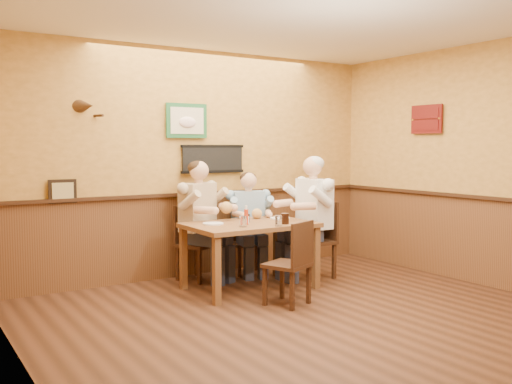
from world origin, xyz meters
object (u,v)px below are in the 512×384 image
Objects in this scene: diner_white_elder at (314,223)px; pepper_shaker at (248,218)px; diner_blue_polo at (248,228)px; hot_sauce_bottle at (246,216)px; cola_tumbler at (285,219)px; chair_back_right at (248,242)px; water_glass_left at (243,221)px; salt_shaker at (248,220)px; dining_table at (250,231)px; diner_tan_shirt at (198,227)px; water_glass_mid at (278,221)px; chair_near_side at (287,263)px; chair_right_end at (314,240)px; chair_back_left at (198,243)px.

pepper_shaker is at bearing -88.67° from diner_white_elder.
diner_blue_polo is at bearing -135.45° from diner_white_elder.
pepper_shaker is at bearing 51.60° from hot_sauce_bottle.
chair_back_right is at bearing 83.79° from cola_tumbler.
water_glass_left is 1.44× the size of salt_shaker.
dining_table is at bearing 44.56° from water_glass_left.
diner_tan_shirt is 1.15m from cola_tumbler.
water_glass_mid is 0.37m from hot_sauce_bottle.
diner_tan_shirt is at bearing 108.14° from salt_shaker.
diner_blue_polo is 0.86× the size of diner_white_elder.
cola_tumbler is at bearing -80.02° from chair_back_right.
chair_near_side is (-0.41, -1.41, 0.03)m from chair_back_right.
diner_blue_polo reaches higher than water_glass_left.
diner_tan_shirt is at bearing -167.25° from chair_back_right.
dining_table is 1.73× the size of chair_back_right.
chair_near_side is at bearing -90.03° from chair_back_right.
hot_sauce_bottle is (-1.06, -0.14, 0.18)m from diner_white_elder.
cola_tumbler is (0.15, 0.09, 0.00)m from water_glass_mid.
cola_tumbler reaches higher than chair_back_right.
chair_near_side is 9.10× the size of pepper_shaker.
diner_tan_shirt is at bearing 120.67° from cola_tumbler.
diner_blue_polo reaches higher than dining_table.
water_glass_left is 0.51m from cola_tumbler.
chair_back_right is at bearing -135.45° from chair_right_end.
diner_tan_shirt reaches higher than chair_back_right.
dining_table is 12.21× the size of water_glass_mid.
chair_near_side reaches higher than chair_back_right.
water_glass_left reaches higher than chair_near_side.
water_glass_left reaches higher than chair_back_right.
hot_sauce_bottle reaches higher than chair_back_left.
chair_back_right is 0.70× the size of diner_blue_polo.
water_glass_mid is at bearing -60.53° from salt_shaker.
salt_shaker is (0.24, -0.75, 0.15)m from diner_tan_shirt.
diner_blue_polo is at bearing 55.29° from water_glass_left.
hot_sauce_bottle is (-0.39, 0.19, 0.04)m from cola_tumbler.
diner_white_elder reaches higher than diner_blue_polo.
diner_white_elder is at bearing 180.00° from chair_right_end.
diner_white_elder reaches higher than water_glass_mid.
chair_back_right is 7.05× the size of water_glass_mid.
water_glass_mid is at bearing -61.40° from chair_right_end.
diner_blue_polo is 9.88× the size of water_glass_left.
diner_tan_shirt reaches higher than chair_back_left.
diner_blue_polo reaches higher than chair_back_left.
chair_right_end is at bearing -30.81° from chair_back_right.
cola_tumbler is 0.41m from salt_shaker.
pepper_shaker is at bearing 81.57° from dining_table.
pepper_shaker is at bearing 106.00° from water_glass_mid.
chair_back_right is at bearing -25.73° from chair_back_left.
water_glass_left is 0.24m from salt_shaker.
diner_blue_polo is at bearing -25.73° from chair_back_left.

